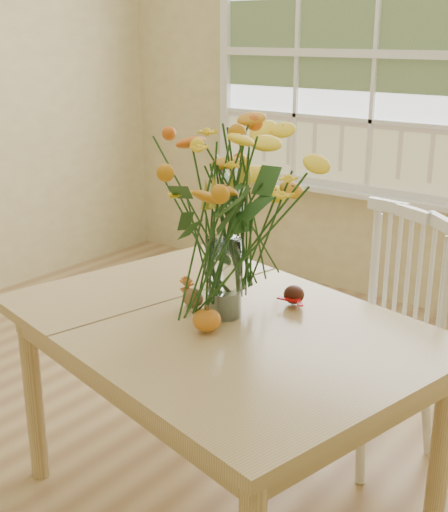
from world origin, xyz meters
The scene contains 9 objects.
floor centered at (0.00, 0.00, -0.01)m, with size 4.00×4.50×0.01m, color #9D754C.
wall_back centered at (0.00, 2.25, 1.35)m, with size 4.00×0.02×2.70m, color #CAB781.
window centered at (0.00, 2.21, 1.53)m, with size 2.42×0.12×1.74m.
dining_table centered at (0.59, -0.05, 0.67)m, with size 1.59×1.28×0.76m.
windsor_chair centered at (0.84, 0.72, 0.55)m, with size 0.60×0.59×0.99m.
flower_vase centered at (0.58, -0.02, 1.16)m, with size 0.57×0.57×0.67m.
pumpkin centered at (0.61, -0.16, 0.79)m, with size 0.09×0.09×0.07m, color orange.
turkey_figurine centered at (0.46, -0.04, 0.80)m, with size 0.08×0.06×0.10m.
dark_gourd centered at (0.71, 0.21, 0.79)m, with size 0.13×0.11×0.07m.
Camera 1 is at (1.89, -1.72, 1.68)m, focal length 48.00 mm.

